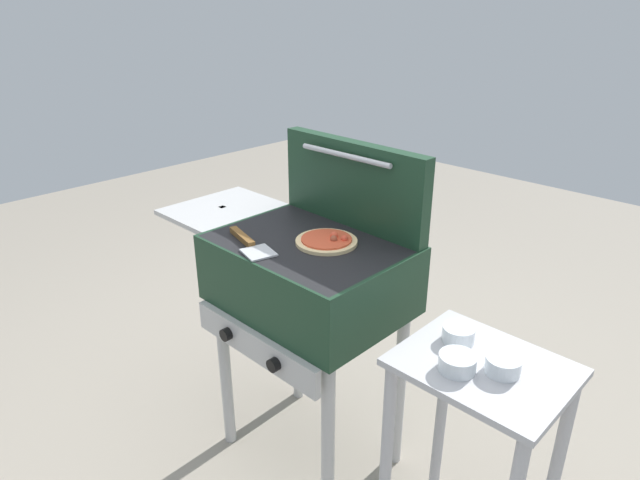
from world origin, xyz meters
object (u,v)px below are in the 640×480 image
object	(u,v)px
prep_table	(475,426)
topping_bowl_far	(459,334)
spatula	(249,243)
topping_bowl_middle	(457,363)
topping_bowl_near	(502,366)
grill	(306,279)
pizza_pepperoni	(327,241)

from	to	relation	value
prep_table	topping_bowl_far	distance (m)	0.26
spatula	topping_bowl_middle	distance (m)	0.76
prep_table	topping_bowl_near	distance (m)	0.24
grill	prep_table	xyz separation A→B (m)	(0.67, 0.00, -0.22)
pizza_pepperoni	topping_bowl_far	xyz separation A→B (m)	(0.50, 0.02, -0.14)
grill	pizza_pepperoni	size ratio (longest dim) A/B	4.70
grill	pizza_pepperoni	xyz separation A→B (m)	(0.07, 0.03, 0.15)
topping_bowl_middle	pizza_pepperoni	bearing A→B (deg)	169.71
grill	spatula	world-z (taller)	spatula
prep_table	topping_bowl_near	world-z (taller)	topping_bowl_near
spatula	topping_bowl_far	world-z (taller)	spatula
grill	topping_bowl_far	world-z (taller)	grill
grill	topping_bowl_far	bearing A→B (deg)	5.25
pizza_pepperoni	prep_table	xyz separation A→B (m)	(0.61, -0.03, -0.38)
grill	prep_table	bearing A→B (deg)	0.37
prep_table	topping_bowl_near	bearing A→B (deg)	-4.94
topping_bowl_near	topping_bowl_far	size ratio (longest dim) A/B	1.00
topping_bowl_far	prep_table	bearing A→B (deg)	-23.61
grill	topping_bowl_near	world-z (taller)	grill
spatula	topping_bowl_far	bearing A→B (deg)	17.20
topping_bowl_near	pizza_pepperoni	bearing A→B (deg)	177.01
pizza_pepperoni	topping_bowl_far	size ratio (longest dim) A/B	2.21
pizza_pepperoni	topping_bowl_middle	xyz separation A→B (m)	(0.57, -0.10, -0.14)
spatula	prep_table	xyz separation A→B (m)	(0.78, 0.16, -0.38)
prep_table	pizza_pepperoni	bearing A→B (deg)	177.18
topping_bowl_middle	spatula	bearing A→B (deg)	-173.29
pizza_pepperoni	topping_bowl_near	xyz separation A→B (m)	(0.66, -0.03, -0.14)
topping_bowl_near	topping_bowl_middle	xyz separation A→B (m)	(-0.09, -0.07, 0.00)
prep_table	topping_bowl_far	world-z (taller)	topping_bowl_far
prep_table	topping_bowl_middle	bearing A→B (deg)	-118.56
topping_bowl_far	topping_bowl_middle	bearing A→B (deg)	-60.20
topping_bowl_near	topping_bowl_middle	bearing A→B (deg)	-142.80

